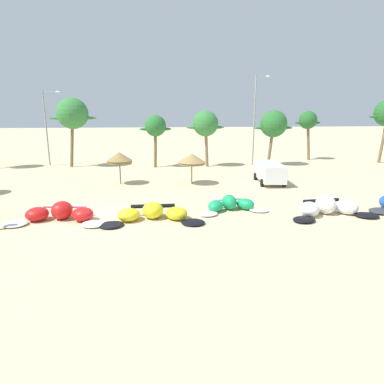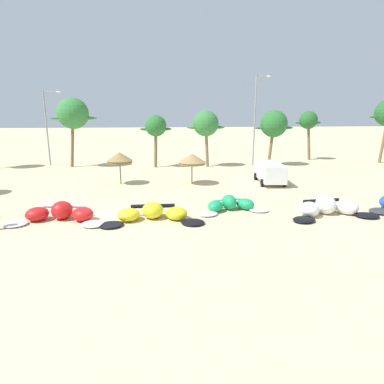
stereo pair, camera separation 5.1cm
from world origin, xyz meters
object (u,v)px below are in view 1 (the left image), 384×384
Objects in this scene: palm_left at (72,114)px; kite_left_of_center at (153,214)px; kite_left at (60,214)px; lamppost_east_center at (255,117)px; kite_right_of_center at (328,208)px; kite_center at (231,205)px; lamppost_west_center at (47,124)px; palm_left_of_gap at (155,127)px; beach_umbrella_near_palms at (192,159)px; palm_center_right at (274,124)px; beach_umbrella_middle at (119,157)px; parked_van at (269,171)px; palm_center_left at (206,124)px; palm_right_of_gap at (308,121)px.

kite_left_of_center is at bearing -66.61° from palm_left.
kite_left is 0.58× the size of lamppost_east_center.
kite_left is 16.59m from kite_right_of_center.
kite_center is 0.55× the size of lamppost_west_center.
lamppost_west_center reaches higher than palm_left_of_gap.
kite_right_of_center is 23.20m from palm_left_of_gap.
beach_umbrella_near_palms is 13.96m from lamppost_east_center.
kite_center is 0.74× the size of palm_center_right.
palm_left is at bearing 177.00° from lamppost_east_center.
beach_umbrella_middle is 13.73m from parked_van.
kite_center is 0.81× the size of palm_left_of_gap.
kite_right_of_center is 33.39m from lamppost_west_center.
beach_umbrella_middle is at bearing -135.37° from palm_center_left.
palm_right_of_gap is (14.60, 4.16, 0.22)m from palm_center_left.
beach_umbrella_middle is 0.33× the size of lamppost_west_center.
lamppost_east_center is (24.93, -2.78, 0.86)m from lamppost_west_center.
kite_right_of_center is at bearing -44.43° from lamppost_west_center.
beach_umbrella_near_palms is 20.84m from lamppost_west_center.
lamppost_west_center is at bearing -178.27° from palm_right_of_gap.
palm_left reaches higher than palm_left_of_gap.
beach_umbrella_near_palms is (3.49, 9.90, 1.92)m from kite_left_of_center.
lamppost_east_center is (12.34, 20.10, 5.48)m from kite_left_of_center.
beach_umbrella_near_palms is 14.86m from palm_center_right.
palm_center_left reaches higher than palm_left_of_gap.
palm_left_of_gap reaches higher than kite_left.
kite_left is 35.59m from palm_right_of_gap.
kite_right_of_center is 0.98× the size of palm_left_of_gap.
beach_umbrella_near_palms is 10.72m from palm_left_of_gap.
palm_center_right reaches higher than kite_left.
kite_right_of_center is 0.91× the size of palm_right_of_gap.
palm_left_of_gap is 13.30m from lamppost_west_center.
palm_center_left is (-4.44, 10.04, 3.94)m from parked_van.
kite_left_of_center is 24.76m from palm_center_right.
palm_left is at bearing 171.87° from palm_left_of_gap.
lamppost_west_center is at bearing 129.52° from kite_center.
palm_right_of_gap is at bearing 15.89° from palm_center_left.
palm_center_right reaches higher than kite_right_of_center.
beach_umbrella_near_palms is at bearing -141.12° from palm_right_of_gap.
kite_left is 23.93m from lamppost_west_center.
palm_left is at bearing 174.46° from palm_center_left.
parked_van is at bearing -30.17° from palm_left.
kite_left_of_center is at bearing -109.41° from beach_umbrella_near_palms.
palm_right_of_gap is at bearing 54.42° from parked_van.
palm_right_of_gap is (20.83, 23.88, 4.86)m from kite_left_of_center.
beach_umbrella_middle is (-8.08, 9.25, 2.06)m from kite_center.
palm_left_of_gap is 0.69× the size of lamppost_west_center.
palm_center_right is at bearing 62.80° from kite_center.
palm_center_left is (-4.81, 20.01, 4.56)m from kite_right_of_center.
palm_center_left is at bearing 113.86° from parked_van.
kite_left is at bearing 177.36° from kite_right_of_center.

